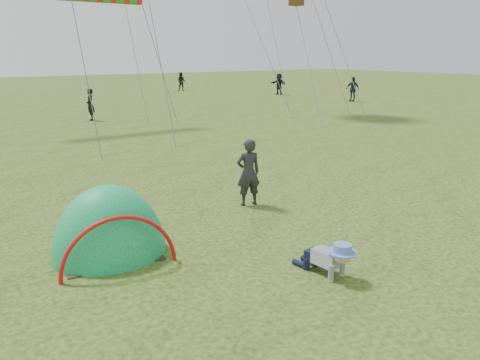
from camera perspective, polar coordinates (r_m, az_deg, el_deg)
ground at (r=8.04m, az=7.11°, el=-9.90°), size 140.00×140.00×0.00m
crawling_toddler at (r=7.55m, az=10.89°, el=-9.24°), size 0.66×0.87×0.61m
popup_tent at (r=8.54m, az=-15.48°, el=-8.81°), size 2.11×1.81×2.51m
standing_adult at (r=10.62m, az=1.03°, el=0.92°), size 0.64×0.49×1.55m
crowd_person_0 at (r=25.56m, az=-17.79°, el=8.73°), size 0.53×0.67×1.62m
crowd_person_5 at (r=39.90m, az=4.76°, el=11.59°), size 0.74×1.68×1.75m
crowd_person_7 at (r=44.26m, az=-7.16°, el=11.83°), size 1.02×1.01×1.66m
crowd_person_8 at (r=35.12m, az=13.57°, el=10.73°), size 0.66×1.10×1.75m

